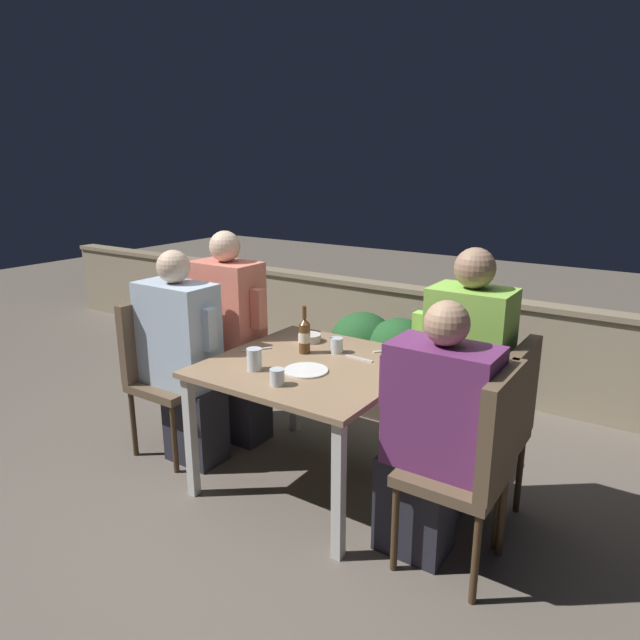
% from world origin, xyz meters
% --- Properties ---
extents(ground_plane, '(16.00, 16.00, 0.00)m').
position_xyz_m(ground_plane, '(0.00, 0.00, 0.00)').
color(ground_plane, '#665B51').
extents(parapet_wall, '(9.00, 0.18, 0.78)m').
position_xyz_m(parapet_wall, '(0.00, 1.75, 0.39)').
color(parapet_wall, gray).
rests_on(parapet_wall, ground_plane).
extents(dining_table, '(1.02, 1.03, 0.71)m').
position_xyz_m(dining_table, '(0.00, 0.00, 0.63)').
color(dining_table, '#937556').
rests_on(dining_table, ground_plane).
extents(planter_hedge, '(1.06, 0.47, 0.71)m').
position_xyz_m(planter_hedge, '(-0.00, 1.07, 0.39)').
color(planter_hedge, brown).
rests_on(planter_hedge, ground_plane).
extents(chair_left_near, '(0.43, 0.42, 0.95)m').
position_xyz_m(chair_left_near, '(-0.99, -0.18, 0.57)').
color(chair_left_near, brown).
rests_on(chair_left_near, ground_plane).
extents(person_blue_shirt, '(0.52, 0.26, 1.27)m').
position_xyz_m(person_blue_shirt, '(-0.79, -0.18, 0.64)').
color(person_blue_shirt, '#282833').
rests_on(person_blue_shirt, ground_plane).
extents(chair_left_far, '(0.43, 0.42, 0.95)m').
position_xyz_m(chair_left_far, '(-0.94, 0.19, 0.57)').
color(chair_left_far, brown).
rests_on(chair_left_far, ground_plane).
extents(person_coral_top, '(0.50, 0.26, 1.35)m').
position_xyz_m(person_coral_top, '(-0.74, 0.19, 0.68)').
color(person_coral_top, '#282833').
rests_on(person_coral_top, ground_plane).
extents(chair_right_near, '(0.43, 0.42, 0.95)m').
position_xyz_m(chair_right_near, '(0.99, -0.22, 0.57)').
color(chair_right_near, brown).
rests_on(chair_right_near, ground_plane).
extents(person_purple_stripe, '(0.51, 0.26, 1.21)m').
position_xyz_m(person_purple_stripe, '(0.79, -0.22, 0.60)').
color(person_purple_stripe, '#282833').
rests_on(person_purple_stripe, ground_plane).
extents(chair_right_far, '(0.43, 0.42, 0.95)m').
position_xyz_m(chair_right_far, '(0.96, 0.17, 0.57)').
color(chair_right_far, brown).
rests_on(chair_right_far, ground_plane).
extents(person_green_blouse, '(0.47, 0.26, 1.38)m').
position_xyz_m(person_green_blouse, '(0.76, 0.17, 0.70)').
color(person_green_blouse, '#282833').
rests_on(person_green_blouse, ground_plane).
extents(beer_bottle, '(0.06, 0.06, 0.27)m').
position_xyz_m(beer_bottle, '(-0.13, 0.11, 0.82)').
color(beer_bottle, brown).
rests_on(beer_bottle, dining_table).
extents(plate_0, '(0.23, 0.23, 0.01)m').
position_xyz_m(plate_0, '(0.05, -0.12, 0.72)').
color(plate_0, white).
rests_on(plate_0, dining_table).
extents(bowl_0, '(0.13, 0.13, 0.03)m').
position_xyz_m(bowl_0, '(0.41, 0.23, 0.73)').
color(bowl_0, silver).
rests_on(bowl_0, dining_table).
extents(bowl_1, '(0.14, 0.14, 0.05)m').
position_xyz_m(bowl_1, '(-0.22, 0.30, 0.74)').
color(bowl_1, beige).
rests_on(bowl_1, dining_table).
extents(glass_cup_0, '(0.07, 0.07, 0.08)m').
position_xyz_m(glass_cup_0, '(0.04, -0.35, 0.75)').
color(glass_cup_0, silver).
rests_on(glass_cup_0, dining_table).
extents(glass_cup_1, '(0.08, 0.08, 0.12)m').
position_xyz_m(glass_cup_1, '(-0.19, -0.25, 0.77)').
color(glass_cup_1, silver).
rests_on(glass_cup_1, dining_table).
extents(glass_cup_2, '(0.07, 0.07, 0.09)m').
position_xyz_m(glass_cup_2, '(0.02, 0.22, 0.76)').
color(glass_cup_2, silver).
rests_on(glass_cup_2, dining_table).
extents(fork_0, '(0.11, 0.15, 0.01)m').
position_xyz_m(fork_0, '(-0.38, 0.00, 0.72)').
color(fork_0, silver).
rests_on(fork_0, dining_table).
extents(fork_1, '(0.17, 0.03, 0.01)m').
position_xyz_m(fork_1, '(0.18, 0.19, 0.72)').
color(fork_1, silver).
rests_on(fork_1, dining_table).
extents(fork_2, '(0.12, 0.14, 0.01)m').
position_xyz_m(fork_2, '(0.25, 0.39, 0.72)').
color(fork_2, silver).
rests_on(fork_2, dining_table).
extents(potted_plant, '(0.31, 0.31, 0.75)m').
position_xyz_m(potted_plant, '(-1.28, 0.88, 0.46)').
color(potted_plant, '#9E5638').
rests_on(potted_plant, ground_plane).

